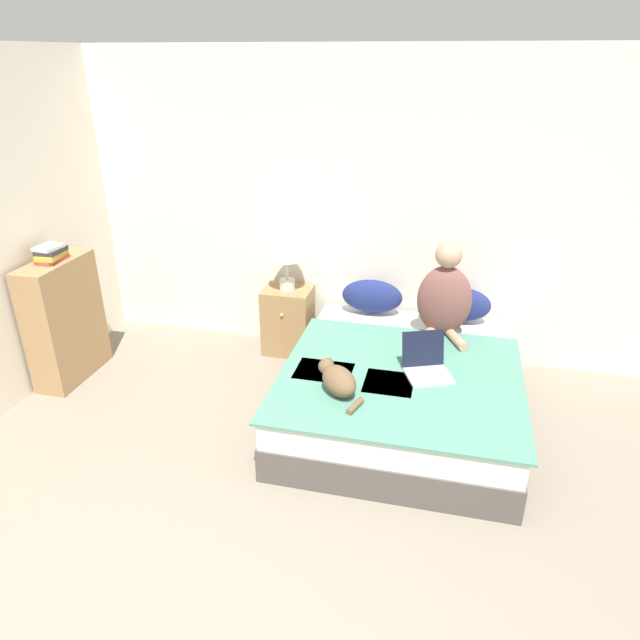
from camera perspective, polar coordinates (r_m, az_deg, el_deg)
The scene contains 11 objects.
wall_back at distance 4.89m, azimuth 3.96°, elevation 10.90°, with size 5.76×0.05×2.55m.
bed at distance 4.28m, azimuth 8.14°, elevation -6.90°, with size 1.66×1.94×0.45m.
pillow_near at distance 4.89m, azimuth 5.23°, elevation 2.38°, with size 0.52×0.22×0.29m.
pillow_far at distance 4.85m, azimuth 13.72°, elevation 1.55°, with size 0.52×0.22×0.29m.
person_sitting at distance 4.52m, azimuth 12.36°, elevation 2.33°, with size 0.42×0.41×0.76m.
cat_tabby at distance 3.74m, azimuth 1.79°, elevation -5.98°, with size 0.35×0.42×0.19m.
laptop_open at distance 4.03m, azimuth 10.62°, elevation -4.55°, with size 0.40×0.41×0.27m.
nightstand at distance 5.11m, azimuth -3.21°, elevation -0.03°, with size 0.42×0.37×0.60m.
table_lamp at distance 4.86m, azimuth -3.39°, elevation 7.28°, with size 0.33×0.33×0.52m.
bookshelf at distance 5.06m, azimuth -24.18°, elevation -0.03°, with size 0.27×0.69×1.02m.
book_stack_top at distance 4.86m, azimuth -25.32°, elevation 6.02°, with size 0.18×0.25×0.13m.
Camera 1 is at (0.78, -0.94, 2.47)m, focal length 32.00 mm.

